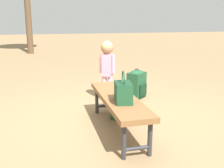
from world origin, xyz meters
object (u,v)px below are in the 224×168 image
object	(u,v)px
handbag	(123,91)
child_standing	(107,61)
park_bench	(119,101)
backpack_large	(137,83)
backpack_small	(117,109)

from	to	relation	value
handbag	child_standing	distance (m)	1.50
park_bench	handbag	world-z (taller)	handbag
handbag	backpack_large	size ratio (longest dim) A/B	0.70
handbag	child_standing	xyz separation A→B (m)	(1.49, -0.15, 0.11)
backpack_small	child_standing	bearing A→B (deg)	-3.30
park_bench	backpack_small	size ratio (longest dim) A/B	5.59
park_bench	backpack_large	distance (m)	1.49
park_bench	backpack_small	world-z (taller)	park_bench
backpack_small	handbag	bearing A→B (deg)	171.12
child_standing	backpack_small	world-z (taller)	child_standing
park_bench	backpack_small	distance (m)	0.47
backpack_large	backpack_small	size ratio (longest dim) A/B	1.84
child_standing	backpack_small	xyz separation A→B (m)	(-0.88, 0.05, -0.54)
handbag	backpack_small	distance (m)	0.75
child_standing	backpack_small	bearing A→B (deg)	176.70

